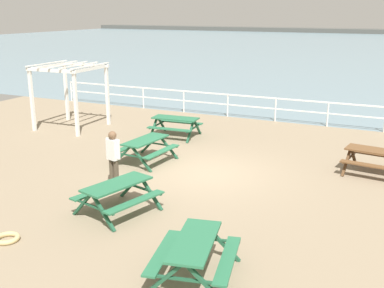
% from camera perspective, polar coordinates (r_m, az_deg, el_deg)
% --- Properties ---
extents(ground_plane, '(30.00, 24.00, 0.20)m').
position_cam_1_polar(ground_plane, '(14.77, 1.67, -3.83)').
color(ground_plane, gray).
extents(sea_band, '(142.00, 90.00, 0.01)m').
position_cam_1_polar(sea_band, '(65.90, 20.84, 10.63)').
color(sea_band, gray).
rests_on(sea_band, ground).
extents(seaward_railing, '(23.07, 0.07, 1.08)m').
position_cam_1_polar(seaward_railing, '(21.62, 10.02, 4.67)').
color(seaward_railing, white).
rests_on(seaward_railing, ground).
extents(picnic_table_near_left, '(1.90, 2.12, 0.80)m').
position_cam_1_polar(picnic_table_near_left, '(11.87, -8.96, -5.53)').
color(picnic_table_near_left, '#286B47').
rests_on(picnic_table_near_left, ground).
extents(picnic_table_near_right, '(1.91, 1.67, 0.80)m').
position_cam_1_polar(picnic_table_near_right, '(18.74, -2.00, 2.63)').
color(picnic_table_near_right, '#286B47').
rests_on(picnic_table_near_right, ground).
extents(picnic_table_mid_centre, '(1.98, 1.75, 0.80)m').
position_cam_1_polar(picnic_table_mid_centre, '(15.46, 21.30, -1.36)').
color(picnic_table_mid_centre, brown).
rests_on(picnic_table_mid_centre, ground).
extents(picnic_table_far_right, '(1.67, 1.91, 0.80)m').
position_cam_1_polar(picnic_table_far_right, '(15.67, -5.59, -0.10)').
color(picnic_table_far_right, '#286B47').
rests_on(picnic_table_far_right, ground).
extents(picnic_table_seaward, '(1.86, 2.08, 0.80)m').
position_cam_1_polar(picnic_table_seaward, '(9.02, 0.32, -12.54)').
color(picnic_table_seaward, '#286B47').
rests_on(picnic_table_seaward, ground).
extents(visitor, '(0.52, 0.30, 1.66)m').
position_cam_1_polar(visitor, '(13.37, -9.43, -1.43)').
color(visitor, '#4C4233').
rests_on(visitor, ground).
extents(lattice_pergola, '(2.50, 2.62, 2.70)m').
position_cam_1_polar(lattice_pergola, '(20.59, -14.50, 7.34)').
color(lattice_pergola, white).
rests_on(lattice_pergola, ground).
extents(rope_coil, '(0.55, 0.55, 0.11)m').
position_cam_1_polar(rope_coil, '(11.32, -21.34, -10.51)').
color(rope_coil, tan).
rests_on(rope_coil, ground).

